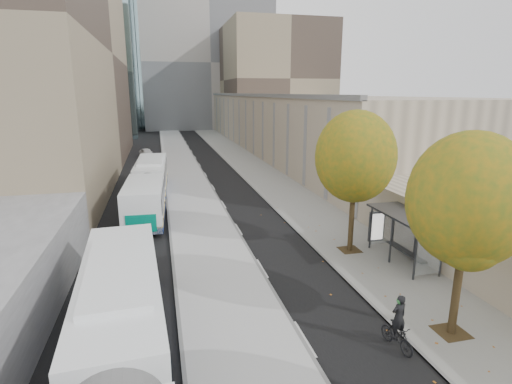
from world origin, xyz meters
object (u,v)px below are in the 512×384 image
object	(u,v)px
bus_far	(149,185)
distant_car	(147,153)
cyclist	(397,329)
bus_shelter	(409,222)

from	to	relation	value
bus_far	distant_car	distance (m)	24.00
bus_far	cyclist	bearing A→B (deg)	-65.71
bus_far	cyclist	xyz separation A→B (m)	(8.40, -20.95, -0.78)
bus_shelter	distant_car	xyz separation A→B (m)	(-13.65, 38.71, -1.60)
cyclist	bus_far	bearing A→B (deg)	103.12
bus_shelter	distant_car	size ratio (longest dim) A/B	1.27
cyclist	distant_car	world-z (taller)	cyclist
distant_car	cyclist	bearing A→B (deg)	-94.04
bus_far	distant_car	size ratio (longest dim) A/B	4.84
bus_shelter	cyclist	world-z (taller)	bus_shelter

